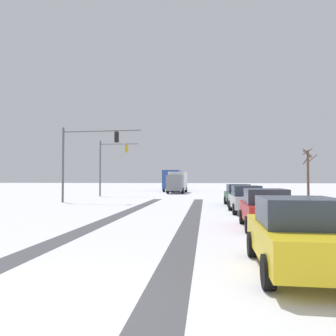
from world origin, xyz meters
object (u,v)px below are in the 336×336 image
traffic_signal_far_left (110,159)px  car_dark_green_lead (238,195)px  bus_oncoming (174,179)px  traffic_signal_near_left (85,150)px  bare_tree_sidewalk_far (308,171)px  box_truck_delivery (177,182)px  car_red_third (265,208)px  car_yellow_cab_fourth (297,234)px  car_silver_second (246,199)px

traffic_signal_far_left → car_dark_green_lead: 18.34m
car_dark_green_lead → bus_oncoming: bus_oncoming is taller
traffic_signal_near_left → bare_tree_sidewalk_far: traffic_signal_near_left is taller
traffic_signal_near_left → bus_oncoming: 28.21m
traffic_signal_far_left → box_truck_delivery: bearing=53.5°
bus_oncoming → bare_tree_sidewalk_far: bearing=-43.2°
traffic_signal_near_left → box_truck_delivery: traffic_signal_near_left is taller
bus_oncoming → bare_tree_sidewalk_far: 23.27m
traffic_signal_far_left → car_dark_green_lead: bearing=-41.2°
car_red_third → box_truck_delivery: (-6.46, 32.84, 0.82)m
traffic_signal_far_left → car_red_third: traffic_signal_far_left is taller
car_dark_green_lead → car_yellow_cab_fourth: size_ratio=1.01×
traffic_signal_near_left → car_red_third: size_ratio=1.69×
bus_oncoming → box_truck_delivery: size_ratio=1.47×
traffic_signal_far_left → bus_oncoming: traffic_signal_far_left is taller
car_yellow_cab_fourth → box_truck_delivery: bearing=98.8°
bus_oncoming → box_truck_delivery: bearing=-80.7°
car_yellow_cab_fourth → box_truck_delivery: (-6.03, 39.11, 0.82)m
traffic_signal_far_left → car_silver_second: size_ratio=1.57×
car_dark_green_lead → car_red_third: same height
car_dark_green_lead → bus_oncoming: size_ratio=0.38×
car_silver_second → car_red_third: size_ratio=1.00×
car_dark_green_lead → car_silver_second: 5.22m
car_red_third → bare_tree_sidewalk_far: (9.17, 24.95, 2.13)m
traffic_signal_far_left → car_silver_second: traffic_signal_far_left is taller
car_silver_second → car_red_third: bearing=-89.8°
car_silver_second → traffic_signal_far_left: bearing=128.3°
car_silver_second → bus_oncoming: 35.50m
traffic_signal_far_left → car_silver_second: (13.50, -17.08, -3.52)m
car_red_third → traffic_signal_near_left: bearing=134.0°
car_red_third → car_dark_green_lead: bearing=89.9°
car_red_third → car_yellow_cab_fourth: 6.28m
bare_tree_sidewalk_far → car_red_third: bearing=-110.2°
traffic_signal_near_left → bus_oncoming: (4.96, 27.66, -2.49)m
bare_tree_sidewalk_far → box_truck_delivery: bearing=153.2°
car_red_third → car_silver_second: bearing=90.2°
car_silver_second → bare_tree_sidewalk_far: bare_tree_sidewalk_far is taller
car_red_third → bus_oncoming: 41.61m
car_yellow_cab_fourth → bare_tree_sidewalk_far: bearing=72.9°
box_truck_delivery → bare_tree_sidewalk_far: bearing=-26.8°
car_dark_green_lead → bare_tree_sidewalk_far: (9.16, 13.49, 2.13)m
traffic_signal_near_left → car_yellow_cab_fourth: traffic_signal_near_left is taller
car_silver_second → car_yellow_cab_fourth: (-0.41, -12.50, 0.00)m
car_silver_second → car_dark_green_lead: bearing=89.6°
car_silver_second → box_truck_delivery: (-6.44, 26.60, 0.82)m
car_dark_green_lead → car_red_third: (-0.01, -11.46, 0.00)m
car_silver_second → car_yellow_cab_fourth: bearing=-91.9°
car_silver_second → car_red_third: same height
traffic_signal_far_left → bus_oncoming: bearing=71.9°
car_dark_green_lead → traffic_signal_near_left: bearing=172.2°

